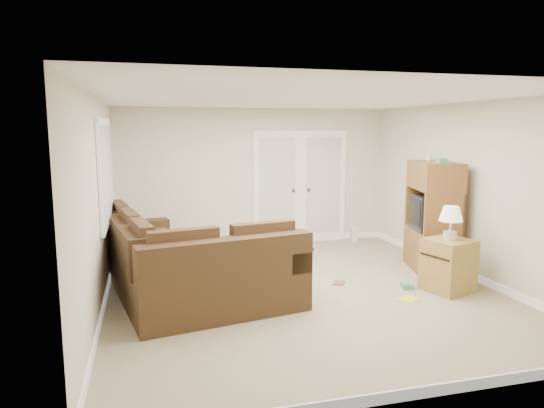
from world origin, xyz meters
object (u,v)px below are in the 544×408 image
object	(u,v)px
sectional_sofa	(178,268)
side_cabinet	(448,261)
coffee_table	(252,256)
tv_armoire	(433,216)

from	to	relation	value
sectional_sofa	side_cabinet	xyz separation A→B (m)	(3.45, -0.72, 0.04)
sectional_sofa	side_cabinet	bearing A→B (deg)	-22.56
coffee_table	tv_armoire	size ratio (longest dim) A/B	0.64
coffee_table	tv_armoire	bearing A→B (deg)	4.10
tv_armoire	coffee_table	bearing A→B (deg)	-178.49
side_cabinet	sectional_sofa	bearing A→B (deg)	152.39
tv_armoire	side_cabinet	xyz separation A→B (m)	(-0.35, -0.94, -0.42)
coffee_table	side_cabinet	world-z (taller)	side_cabinet
sectional_sofa	tv_armoire	world-z (taller)	tv_armoire
sectional_sofa	coffee_table	bearing A→B (deg)	25.19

